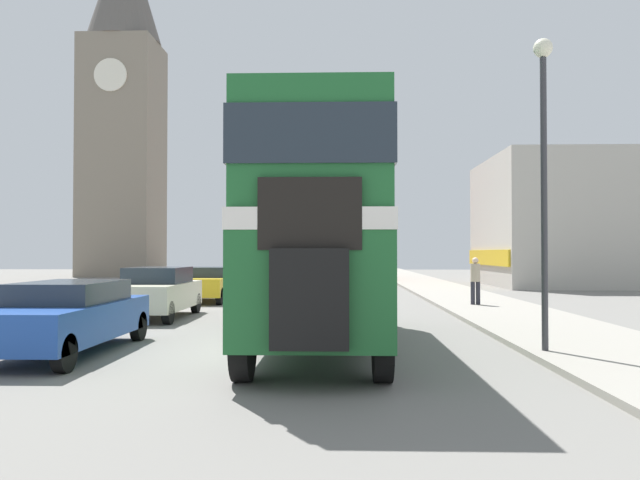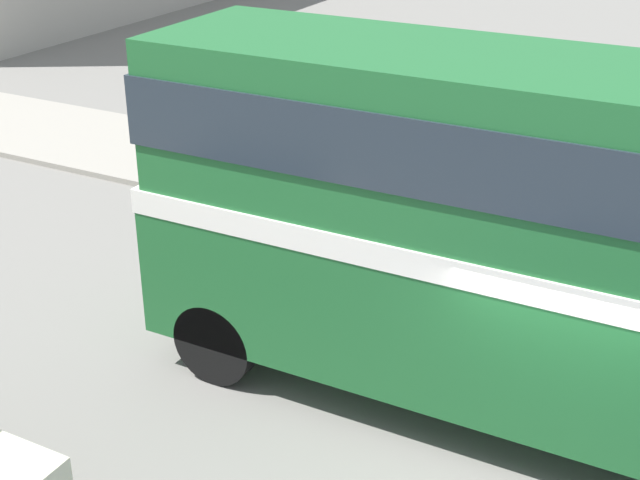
% 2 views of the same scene
% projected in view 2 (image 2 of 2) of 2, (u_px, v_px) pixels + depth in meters
% --- Properties ---
extents(double_decker_bus, '(2.41, 9.45, 4.45)m').
position_uv_depth(double_decker_bus, '(526.00, 221.00, 10.01)').
color(double_decker_bus, '#1E602D').
rests_on(double_decker_bus, ground_plane).
extents(pedestrian_walking, '(0.34, 0.34, 1.66)m').
position_uv_depth(pedestrian_walking, '(167.00, 119.00, 18.67)').
color(pedestrian_walking, '#282833').
rests_on(pedestrian_walking, sidewalk_right).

